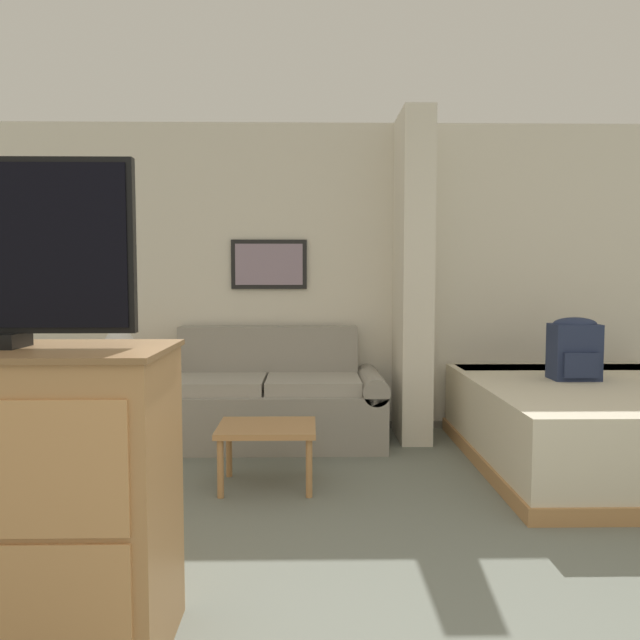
{
  "coord_description": "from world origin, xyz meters",
  "views": [
    {
      "loc": [
        -0.23,
        -1.39,
        1.32
      ],
      "look_at": [
        -0.17,
        2.36,
        1.05
      ],
      "focal_mm": 35.0,
      "sensor_mm": 36.0,
      "label": 1
    }
  ],
  "objects_px": {
    "couch": "(267,401)",
    "backpack": "(574,347)",
    "table_lamp": "(119,337)",
    "coffee_table": "(267,433)",
    "bed": "(604,424)"
  },
  "relations": [
    {
      "from": "couch",
      "to": "coffee_table",
      "type": "xyz_separation_m",
      "value": [
        0.08,
        -1.08,
        0.02
      ]
    },
    {
      "from": "table_lamp",
      "to": "bed",
      "type": "height_order",
      "value": "table_lamp"
    },
    {
      "from": "table_lamp",
      "to": "backpack",
      "type": "relative_size",
      "value": 0.9
    },
    {
      "from": "couch",
      "to": "backpack",
      "type": "distance_m",
      "value": 2.35
    },
    {
      "from": "backpack",
      "to": "table_lamp",
      "type": "bearing_deg",
      "value": 171.59
    },
    {
      "from": "couch",
      "to": "coffee_table",
      "type": "distance_m",
      "value": 1.08
    },
    {
      "from": "couch",
      "to": "backpack",
      "type": "bearing_deg",
      "value": -12.39
    },
    {
      "from": "coffee_table",
      "to": "bed",
      "type": "distance_m",
      "value": 2.35
    },
    {
      "from": "coffee_table",
      "to": "bed",
      "type": "bearing_deg",
      "value": 9.99
    },
    {
      "from": "couch",
      "to": "table_lamp",
      "type": "height_order",
      "value": "table_lamp"
    },
    {
      "from": "coffee_table",
      "to": "backpack",
      "type": "bearing_deg",
      "value": 15.19
    },
    {
      "from": "couch",
      "to": "table_lamp",
      "type": "relative_size",
      "value": 4.59
    },
    {
      "from": "couch",
      "to": "backpack",
      "type": "relative_size",
      "value": 4.15
    },
    {
      "from": "couch",
      "to": "backpack",
      "type": "xyz_separation_m",
      "value": [
        2.25,
        -0.49,
        0.48
      ]
    },
    {
      "from": "table_lamp",
      "to": "backpack",
      "type": "height_order",
      "value": "backpack"
    }
  ]
}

